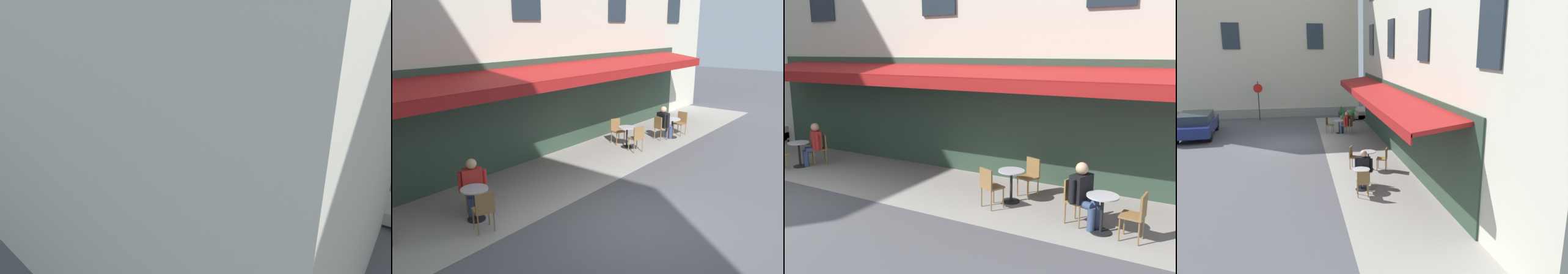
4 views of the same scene
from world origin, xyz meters
The scene contains 13 objects.
ground_plane centered at (0.00, 0.00, 0.00)m, with size 70.00×70.00×0.00m, color #4C4C51.
sidewalk_cafe_terrace centered at (-3.25, -3.40, 0.00)m, with size 20.50×3.20×0.01m, color gray.
cafe_table_near_entrance centered at (-6.90, -2.67, 0.49)m, with size 0.60×0.60×0.75m.
cafe_chair_wicker_kerbside centered at (-7.53, -2.62, 0.55)m, with size 0.43×0.43×0.91m.
cafe_chair_wicker_by_window centered at (-6.30, -2.89, 0.55)m, with size 0.51×0.51×0.91m.
cafe_table_mid_terrace centered at (-4.71, -3.32, 0.49)m, with size 0.60×0.60×0.75m.
cafe_chair_wicker_near_door centered at (-4.46, -2.74, 0.55)m, with size 0.53×0.53×0.91m.
cafe_chair_wicker_facing_street centered at (-4.93, -3.92, 0.55)m, with size 0.51×0.51×0.91m.
cafe_table_streetside centered at (2.02, -2.89, 0.49)m, with size 0.60×0.60×0.75m.
cafe_chair_wicker_corner_left centered at (2.23, -2.30, 0.55)m, with size 0.51×0.51×0.91m.
cafe_chair_wicker_under_awning centered at (1.69, -3.43, 0.55)m, with size 0.55×0.55×0.91m.
seated_patron_in_black centered at (-6.50, -2.81, 0.69)m, with size 0.61×0.61×1.28m.
seated_companion_in_red centered at (1.80, -3.25, 0.69)m, with size 0.60×0.62×1.28m.
Camera 2 is at (6.73, 4.07, 4.15)m, focal length 36.39 mm.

